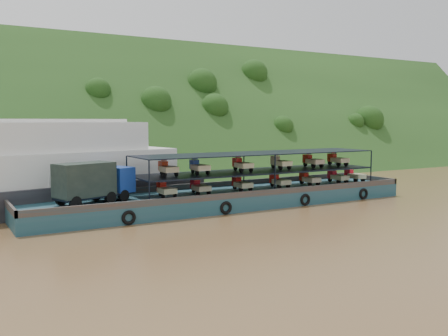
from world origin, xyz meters
TOP-DOWN VIEW (x-y plane):
  - ground at (0.00, 0.00)m, footprint 160.00×160.00m
  - hillside at (0.00, 36.00)m, footprint 140.00×39.60m
  - cargo_barge at (-3.13, 1.84)m, footprint 35.00×7.18m

SIDE VIEW (x-z plane):
  - ground at x=0.00m, z-range 0.00..0.00m
  - hillside at x=0.00m, z-range -19.80..19.80m
  - cargo_barge at x=-3.13m, z-range -1.19..3.35m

